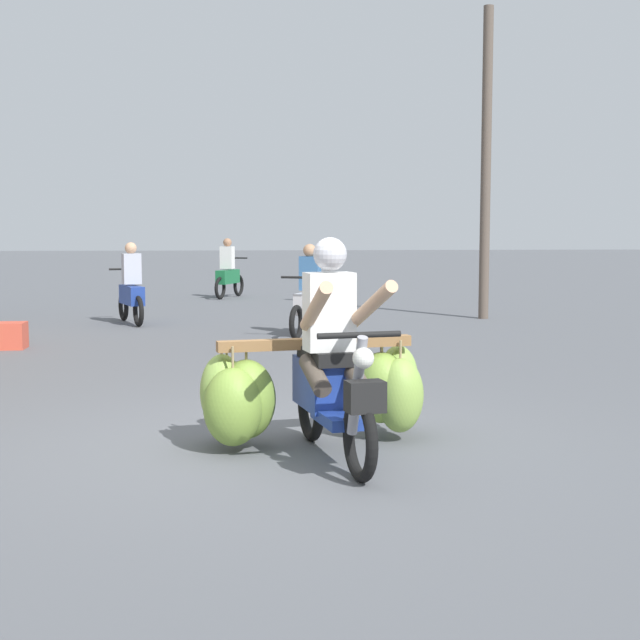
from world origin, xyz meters
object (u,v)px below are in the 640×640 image
at_px(motorbike_distant_ahead_right, 309,298).
at_px(motorbike_distant_far_ahead, 131,291).
at_px(motorbike_distant_ahead_left, 228,274).
at_px(utility_pole, 486,165).
at_px(motorbike_main_loaded, 317,385).
at_px(produce_crate, 4,336).

xyz_separation_m(motorbike_distant_ahead_right, motorbike_distant_far_ahead, (-2.89, 1.94, 0.00)).
distance_m(motorbike_distant_ahead_left, motorbike_distant_ahead_right, 7.80).
bearing_deg(motorbike_distant_ahead_right, utility_pole, 34.48).
bearing_deg(motorbike_distant_ahead_left, utility_pole, -49.22).
xyz_separation_m(motorbike_main_loaded, motorbike_distant_ahead_right, (0.53, 7.19, 0.09)).
bearing_deg(utility_pole, motorbike_distant_ahead_right, -145.52).
xyz_separation_m(motorbike_distant_ahead_left, motorbike_distant_far_ahead, (-1.61, -5.76, 0.00)).
relative_size(produce_crate, utility_pole, 0.10).
bearing_deg(motorbike_main_loaded, motorbike_distant_ahead_right, 85.81).
relative_size(motorbike_distant_ahead_left, motorbike_distant_ahead_right, 1.00).
relative_size(motorbike_distant_ahead_left, produce_crate, 2.72).
xyz_separation_m(motorbike_main_loaded, motorbike_distant_ahead_left, (-0.75, 14.88, 0.09)).
distance_m(motorbike_main_loaded, motorbike_distant_far_ahead, 9.43).
height_order(motorbike_main_loaded, motorbike_distant_ahead_right, motorbike_main_loaded).
distance_m(produce_crate, utility_pole, 8.78).
height_order(motorbike_distant_ahead_left, utility_pole, utility_pole).
height_order(motorbike_distant_ahead_right, utility_pole, utility_pole).
relative_size(motorbike_distant_far_ahead, utility_pole, 0.28).
bearing_deg(utility_pole, motorbike_distant_far_ahead, -176.60).
height_order(motorbike_main_loaded, produce_crate, motorbike_main_loaded).
distance_m(motorbike_main_loaded, utility_pole, 10.52).
relative_size(motorbike_distant_far_ahead, produce_crate, 2.78).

